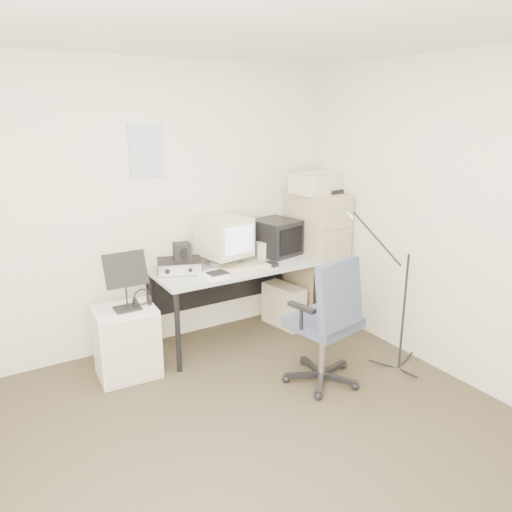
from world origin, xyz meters
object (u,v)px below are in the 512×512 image
filing_cabinet (316,257)px  desk (235,302)px  office_chair (323,320)px  side_cart (127,342)px

filing_cabinet → desk: bearing=-178.2°
filing_cabinet → office_chair: 1.30m
filing_cabinet → desk: size_ratio=0.87×
office_chair → desk: bearing=90.4°
desk → office_chair: (0.21, -1.03, 0.16)m
office_chair → side_cart: bearing=134.3°
desk → side_cart: (-1.08, -0.14, -0.07)m
desk → office_chair: office_chair is taller
filing_cabinet → office_chair: filing_cabinet is taller
side_cart → office_chair: bearing=-31.2°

